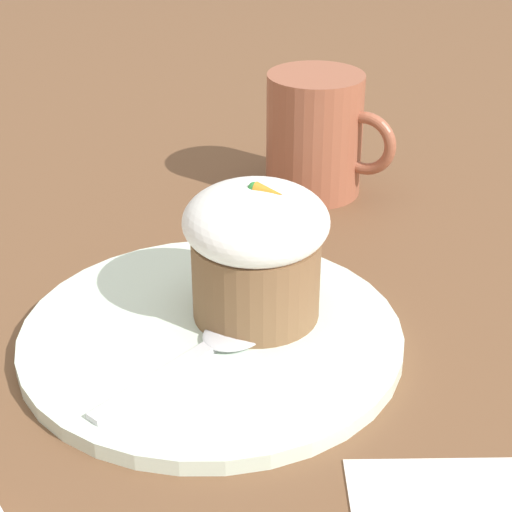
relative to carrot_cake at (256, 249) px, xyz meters
name	(u,v)px	position (x,y,z in m)	size (l,w,h in m)	color
ground_plane	(212,343)	(-0.02, -0.03, -0.06)	(4.00, 4.00, 0.00)	brown
dessert_plate	(211,336)	(-0.02, -0.03, -0.05)	(0.25, 0.25, 0.01)	silver
carrot_cake	(256,249)	(0.00, 0.00, 0.00)	(0.09, 0.09, 0.10)	brown
spoon	(218,344)	(0.00, -0.05, -0.05)	(0.05, 0.14, 0.01)	silver
coffee_cup	(316,135)	(-0.06, 0.22, -0.01)	(0.12, 0.08, 0.11)	#9E563D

